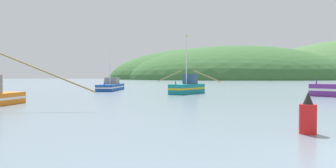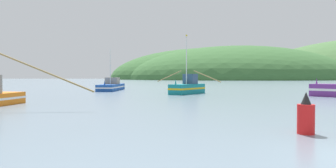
% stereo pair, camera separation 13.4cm
% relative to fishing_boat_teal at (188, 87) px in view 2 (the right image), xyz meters
% --- Properties ---
extents(hill_mid_left, '(161.13, 128.91, 49.36)m').
position_rel_fishing_boat_teal_xyz_m(hill_mid_left, '(21.21, 216.77, -0.85)').
color(hill_mid_left, '#386633').
rests_on(hill_mid_left, ground).
extents(hill_far_right, '(159.88, 127.91, 48.29)m').
position_rel_fishing_boat_teal_xyz_m(hill_far_right, '(38.32, 193.90, -0.85)').
color(hill_far_right, '#386633').
rests_on(hill_far_right, ground).
extents(fishing_boat_teal, '(8.23, 6.43, 7.71)m').
position_rel_fishing_boat_teal_xyz_m(fishing_boat_teal, '(0.00, 0.00, 0.00)').
color(fishing_boat_teal, '#147F84').
rests_on(fishing_boat_teal, ground).
extents(fishing_boat_blue, '(2.65, 10.42, 6.74)m').
position_rel_fishing_boat_teal_xyz_m(fishing_boat_blue, '(-12.31, 9.73, -0.17)').
color(fishing_boat_blue, '#19479E').
rests_on(fishing_boat_blue, ground).
extents(channel_buoy, '(0.67, 0.67, 1.68)m').
position_rel_fishing_boat_teal_xyz_m(channel_buoy, '(4.34, -28.94, -0.15)').
color(channel_buoy, red).
rests_on(channel_buoy, ground).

